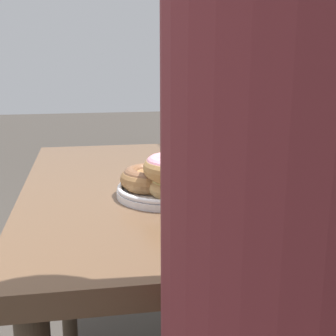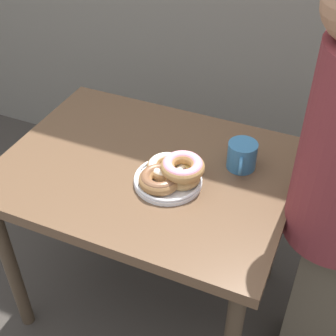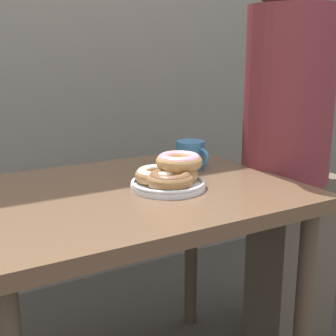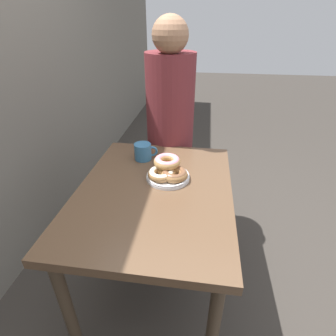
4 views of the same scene
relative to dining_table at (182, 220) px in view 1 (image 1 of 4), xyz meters
The scene contains 4 objects.
dining_table is the anchor object (origin of this frame).
donut_plate 0.18m from the dining_table, 23.82° to the right, with size 0.23×0.23×0.09m.
coffee_mug 0.33m from the dining_table, 22.09° to the left, with size 0.09×0.13×0.09m.
person_figure 0.64m from the dining_table, ahead, with size 0.39×0.30×1.42m.
Camera 1 is at (1.01, 0.02, 1.00)m, focal length 50.00 mm.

